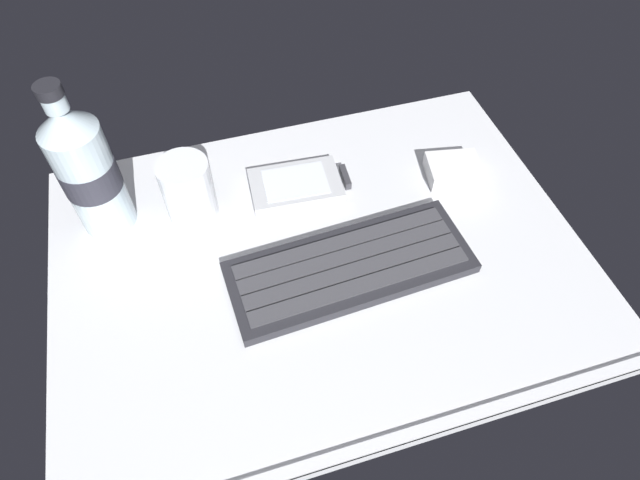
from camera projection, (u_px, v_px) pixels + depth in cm
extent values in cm
cube|color=silver|center=(320.00, 260.00, 66.64)|extent=(64.00, 48.00, 2.00)
cube|color=silver|center=(389.00, 440.00, 51.90)|extent=(64.00, 1.20, 0.80)
cube|color=#232328|center=(350.00, 267.00, 63.86)|extent=(29.59, 12.67, 1.40)
cube|color=#3D3D42|center=(340.00, 242.00, 65.07)|extent=(26.75, 3.55, 0.30)
cube|color=#3D3D42|center=(347.00, 256.00, 63.81)|extent=(26.75, 3.55, 0.30)
cube|color=#3D3D42|center=(354.00, 271.00, 62.56)|extent=(26.75, 3.55, 0.30)
cube|color=#3D3D42|center=(361.00, 286.00, 61.30)|extent=(26.75, 3.55, 0.30)
cube|color=#B7BABF|center=(299.00, 184.00, 72.07)|extent=(12.47, 8.37, 1.40)
cube|color=silver|center=(299.00, 181.00, 71.48)|extent=(8.77, 6.47, 0.10)
cube|color=#333338|center=(345.00, 177.00, 72.94)|extent=(1.05, 3.84, 1.12)
cylinder|color=silver|center=(188.00, 190.00, 66.64)|extent=(6.40, 6.40, 8.50)
cylinder|color=red|center=(190.00, 195.00, 67.43)|extent=(5.50, 5.50, 6.12)
cylinder|color=silver|center=(92.00, 179.00, 63.27)|extent=(6.60, 6.60, 15.00)
cone|color=silver|center=(63.00, 120.00, 56.20)|extent=(6.60, 6.60, 2.80)
cylinder|color=silver|center=(54.00, 102.00, 54.38)|extent=(2.51, 2.51, 1.80)
cylinder|color=black|center=(48.00, 90.00, 53.19)|extent=(2.77, 2.77, 1.20)
cylinder|color=#2D2D38|center=(89.00, 175.00, 62.68)|extent=(6.73, 6.73, 3.80)
cube|color=white|center=(453.00, 170.00, 73.01)|extent=(7.90, 6.78, 2.40)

